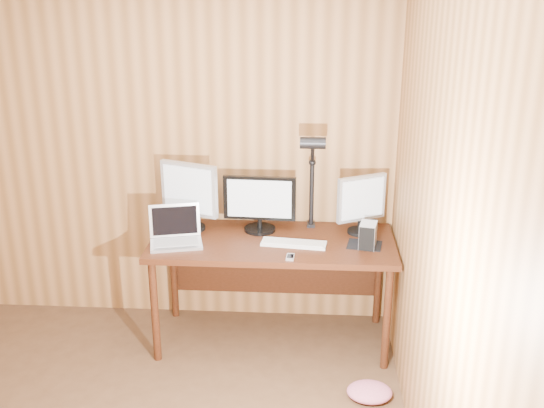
# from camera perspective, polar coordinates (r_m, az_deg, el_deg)

# --- Properties ---
(room_shell) EXTENTS (4.00, 4.00, 4.00)m
(room_shell) POSITION_cam_1_polar(r_m,az_deg,el_deg) (2.75, -22.09, -6.14)
(room_shell) COLOR #4C311D
(room_shell) RESTS_ON ground
(desk) EXTENTS (1.60, 0.70, 0.75)m
(desk) POSITION_cam_1_polar(r_m,az_deg,el_deg) (4.30, 0.10, -4.37)
(desk) COLOR #3A1A0C
(desk) RESTS_ON floor
(monitor_center) EXTENTS (0.49, 0.21, 0.38)m
(monitor_center) POSITION_cam_1_polar(r_m,az_deg,el_deg) (4.27, -1.12, 0.08)
(monitor_center) COLOR black
(monitor_center) RESTS_ON desk
(monitor_left) EXTENTS (0.40, 0.20, 0.47)m
(monitor_left) POSITION_cam_1_polar(r_m,az_deg,el_deg) (4.31, -7.43, 0.90)
(monitor_left) COLOR black
(monitor_left) RESTS_ON desk
(monitor_right) EXTENTS (0.33, 0.20, 0.40)m
(monitor_right) POSITION_cam_1_polar(r_m,az_deg,el_deg) (4.27, 8.01, 0.11)
(monitor_right) COLOR black
(monitor_right) RESTS_ON desk
(laptop) EXTENTS (0.38, 0.32, 0.24)m
(laptop) POSITION_cam_1_polar(r_m,az_deg,el_deg) (4.18, -8.64, -2.65)
(laptop) COLOR silver
(laptop) RESTS_ON desk
(keyboard) EXTENTS (0.43, 0.18, 0.02)m
(keyboard) POSITION_cam_1_polar(r_m,az_deg,el_deg) (4.11, 1.96, -3.54)
(keyboard) COLOR white
(keyboard) RESTS_ON desk
(mousepad) EXTENTS (0.24, 0.21, 0.00)m
(mousepad) POSITION_cam_1_polar(r_m,az_deg,el_deg) (4.15, 8.29, -3.65)
(mousepad) COLOR black
(mousepad) RESTS_ON desk
(mouse) EXTENTS (0.08, 0.12, 0.04)m
(mouse) POSITION_cam_1_polar(r_m,az_deg,el_deg) (4.14, 8.30, -3.40)
(mouse) COLOR black
(mouse) RESTS_ON mousepad
(hard_drive) EXTENTS (0.13, 0.16, 0.16)m
(hard_drive) POSITION_cam_1_polar(r_m,az_deg,el_deg) (4.10, 8.59, -2.79)
(hard_drive) COLOR silver
(hard_drive) RESTS_ON desk
(phone) EXTENTS (0.05, 0.10, 0.01)m
(phone) POSITION_cam_1_polar(r_m,az_deg,el_deg) (3.93, 1.65, -4.76)
(phone) COLOR silver
(phone) RESTS_ON desk
(speaker) EXTENTS (0.05, 0.05, 0.13)m
(speaker) POSITION_cam_1_polar(r_m,az_deg,el_deg) (4.23, 9.06, -2.28)
(speaker) COLOR black
(speaker) RESTS_ON desk
(desk_lamp) EXTENTS (0.16, 0.24, 0.72)m
(desk_lamp) POSITION_cam_1_polar(r_m,az_deg,el_deg) (4.19, 3.63, 3.20)
(desk_lamp) COLOR black
(desk_lamp) RESTS_ON desk
(fabric_pile) EXTENTS (0.33, 0.30, 0.09)m
(fabric_pile) POSITION_cam_1_polar(r_m,az_deg,el_deg) (4.00, 8.73, -16.32)
(fabric_pile) COLOR #C35E79
(fabric_pile) RESTS_ON floor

